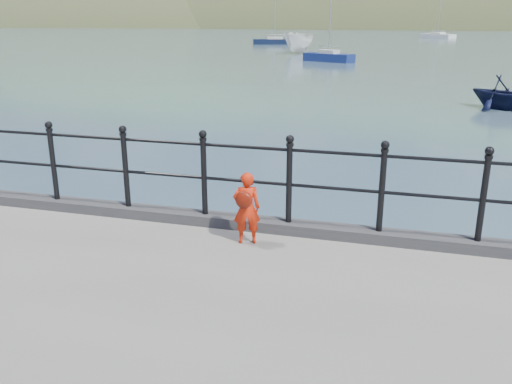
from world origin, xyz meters
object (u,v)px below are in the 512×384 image
(railing, at_px, (246,171))
(sailboat_port, at_px, (329,58))
(sailboat_deep, at_px, (437,36))
(child, at_px, (246,207))
(launch_white, at_px, (299,43))
(sailboat_left, at_px, (275,42))
(launch_navy, at_px, (501,92))

(railing, distance_m, sailboat_port, 41.77)
(sailboat_deep, height_order, sailboat_port, sailboat_deep)
(child, height_order, launch_white, launch_white)
(railing, bearing_deg, child, -72.48)
(railing, bearing_deg, sailboat_left, 103.33)
(railing, height_order, sailboat_left, sailboat_left)
(launch_navy, relative_size, sailboat_port, 0.40)
(railing, distance_m, sailboat_deep, 99.82)
(launch_white, bearing_deg, sailboat_deep, 81.82)
(launch_white, height_order, sailboat_port, sailboat_port)
(child, bearing_deg, sailboat_left, -95.72)
(launch_white, distance_m, sailboat_deep, 50.77)
(sailboat_port, bearing_deg, launch_navy, -39.48)
(child, xyz_separation_m, sailboat_deep, (6.21, 100.11, -1.14))
(child, bearing_deg, launch_navy, -125.78)
(launch_white, xyz_separation_m, sailboat_deep, (15.83, 48.23, -0.77))
(railing, height_order, launch_white, railing)
(sailboat_port, bearing_deg, child, -57.49)
(railing, distance_m, launch_white, 52.24)
(child, distance_m, sailboat_port, 42.28)
(launch_white, relative_size, sailboat_left, 0.67)
(child, distance_m, launch_navy, 19.74)
(launch_navy, height_order, sailboat_deep, sailboat_deep)
(railing, distance_m, child, 0.63)
(child, height_order, sailboat_deep, sailboat_deep)
(child, relative_size, sailboat_port, 0.14)
(launch_white, bearing_deg, railing, -69.57)
(child, distance_m, sailboat_deep, 100.31)
(child, relative_size, launch_white, 0.17)
(launch_white, distance_m, sailboat_left, 19.54)
(launch_navy, bearing_deg, sailboat_port, 66.67)
(launch_navy, xyz_separation_m, sailboat_port, (-10.66, 23.08, -0.38))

